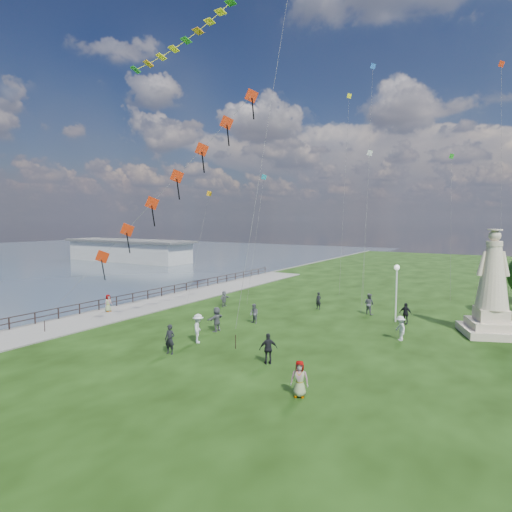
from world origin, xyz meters
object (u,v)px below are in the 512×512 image
Objects in this scene: person_0 at (170,339)px; person_8 at (400,328)px; person_1 at (254,314)px; person_9 at (405,313)px; person_3 at (268,349)px; person_11 at (217,319)px; person_5 at (224,299)px; person_7 at (369,304)px; statue at (492,296)px; person_10 at (108,304)px; person_2 at (198,328)px; person_4 at (300,379)px; pier_pavilion at (129,250)px; lamppost at (397,281)px; person_6 at (318,301)px.

person_0 is 15.37m from person_8.
person_1 is 0.93× the size of person_9.
person_11 is (-6.77, 4.23, 0.01)m from person_3.
person_5 is (-5.45, 13.42, -0.17)m from person_0.
person_7 is 13.87m from person_11.
statue reaches higher than person_11.
person_2 is at bearing -101.47° from person_10.
person_4 is at bearing -81.08° from person_9.
pier_pavilion is at bearing 58.12° from person_5.
person_2 is 16.10m from person_7.
person_1 is at bearing -136.41° from person_9.
person_11 is at bearing -85.82° from person_1.
person_1 is 6.43m from person_2.
statue is 4.42× the size of person_4.
person_11 is at bearing -36.47° from pier_pavilion.
lamppost is 2.59× the size of person_3.
person_0 is 18.60m from person_7.
person_8 is at bearing -27.41° from pier_pavilion.
pier_pavilion is 3.98× the size of statue.
person_4 reaches higher than person_6.
person_0 is 1.08× the size of person_9.
person_10 is at bearing -145.11° from person_9.
lamppost reaches higher than person_4.
person_6 is at bearing 170.09° from lamppost.
person_3 is 1.14× the size of person_6.
lamppost is at bearing -81.05° from person_5.
person_7 is (56.90, -24.83, -0.93)m from pier_pavilion.
person_10 is 0.84× the size of person_11.
statue is 3.89× the size of person_2.
person_10 is at bearing -56.27° from person_3.
pier_pavilion reaches higher than person_9.
person_11 is (-1.17, -3.39, 0.12)m from person_1.
person_0 is 1.08× the size of person_8.
person_1 is 3.59m from person_11.
person_1 is at bearing 78.82° from person_0.
person_1 is (-9.43, -6.40, -2.54)m from lamppost.
person_1 is 11.92m from person_9.
person_4 is at bearing -59.73° from person_6.
statue reaches higher than person_9.
person_5 is 17.16m from person_8.
lamppost is 14.63m from person_11.
statue is (66.24, -26.92, 1.01)m from pier_pavilion.
statue is 4.18× the size of person_11.
person_8 is (4.15, -6.83, -0.07)m from person_7.
statue is at bearing 93.75° from person_8.
person_5 is 0.81× the size of person_7.
pier_pavilion is at bearing 131.44° from person_0.
lamppost is at bearing 57.33° from person_1.
person_9 is (4.66, 13.69, -0.05)m from person_3.
person_9 is at bearing 149.51° from person_8.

